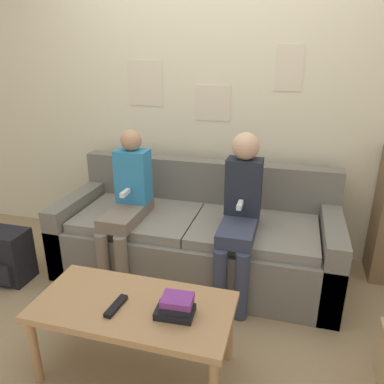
{
  "coord_description": "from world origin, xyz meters",
  "views": [
    {
      "loc": [
        0.65,
        -1.95,
        1.63
      ],
      "look_at": [
        0.0,
        0.4,
        0.7
      ],
      "focal_mm": 35.0,
      "sensor_mm": 36.0,
      "label": 1
    }
  ],
  "objects_px": {
    "couch": "(197,238)",
    "coffee_table": "(134,312)",
    "backpack": "(8,256)",
    "person_left": "(127,201)",
    "person_right": "(240,209)",
    "tv_remote": "(116,306)"
  },
  "relations": [
    {
      "from": "backpack",
      "to": "person_right",
      "type": "bearing_deg",
      "value": 11.0
    },
    {
      "from": "couch",
      "to": "backpack",
      "type": "bearing_deg",
      "value": -158.76
    },
    {
      "from": "person_right",
      "to": "tv_remote",
      "type": "height_order",
      "value": "person_right"
    },
    {
      "from": "person_left",
      "to": "coffee_table",
      "type": "bearing_deg",
      "value": -64.17
    },
    {
      "from": "couch",
      "to": "backpack",
      "type": "xyz_separation_m",
      "value": [
        -1.32,
        -0.51,
        -0.08
      ]
    },
    {
      "from": "coffee_table",
      "to": "tv_remote",
      "type": "bearing_deg",
      "value": -143.0
    },
    {
      "from": "person_right",
      "to": "backpack",
      "type": "xyz_separation_m",
      "value": [
        -1.66,
        -0.32,
        -0.44
      ]
    },
    {
      "from": "backpack",
      "to": "couch",
      "type": "bearing_deg",
      "value": 21.24
    },
    {
      "from": "coffee_table",
      "to": "person_right",
      "type": "height_order",
      "value": "person_right"
    },
    {
      "from": "couch",
      "to": "person_left",
      "type": "xyz_separation_m",
      "value": [
        -0.47,
        -0.2,
        0.33
      ]
    },
    {
      "from": "backpack",
      "to": "person_left",
      "type": "bearing_deg",
      "value": 20.5
    },
    {
      "from": "coffee_table",
      "to": "person_right",
      "type": "bearing_deg",
      "value": 64.81
    },
    {
      "from": "couch",
      "to": "coffee_table",
      "type": "height_order",
      "value": "couch"
    },
    {
      "from": "person_left",
      "to": "tv_remote",
      "type": "bearing_deg",
      "value": -69.15
    },
    {
      "from": "couch",
      "to": "person_right",
      "type": "xyz_separation_m",
      "value": [
        0.35,
        -0.19,
        0.36
      ]
    },
    {
      "from": "coffee_table",
      "to": "tv_remote",
      "type": "relative_size",
      "value": 5.86
    },
    {
      "from": "tv_remote",
      "to": "person_left",
      "type": "bearing_deg",
      "value": 115.66
    },
    {
      "from": "couch",
      "to": "backpack",
      "type": "relative_size",
      "value": 5.19
    },
    {
      "from": "person_left",
      "to": "person_right",
      "type": "bearing_deg",
      "value": 0.56
    },
    {
      "from": "person_left",
      "to": "backpack",
      "type": "relative_size",
      "value": 2.77
    },
    {
      "from": "couch",
      "to": "person_right",
      "type": "relative_size",
      "value": 1.83
    },
    {
      "from": "couch",
      "to": "coffee_table",
      "type": "xyz_separation_m",
      "value": [
        -0.06,
        -1.05,
        0.1
      ]
    }
  ]
}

